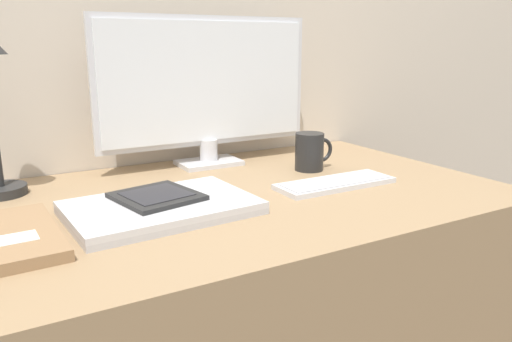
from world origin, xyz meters
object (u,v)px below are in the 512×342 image
Objects in this scene: monitor at (207,87)px; laptop at (161,208)px; notebook at (8,237)px; keyboard at (335,183)px; ereader at (157,196)px; coffee_mug at (310,152)px.

laptop is at bearing -127.42° from monitor.
keyboard is at bearing 0.09° from notebook.
laptop is 0.27m from notebook.
ereader is at bearing 8.08° from notebook.
coffee_mug is at bearing 75.78° from keyboard.
notebook is (-0.51, -0.34, -0.20)m from monitor.
ereader is 1.62× the size of coffee_mug.
monitor is 0.45m from laptop.
ereader reaches higher than keyboard.
monitor reaches higher than notebook.
monitor reaches higher than keyboard.
ereader is at bearing -129.46° from monitor.
coffee_mug is at bearing -42.05° from monitor.
monitor is at bearing 33.33° from notebook.
monitor is 0.65m from notebook.
laptop is 0.47m from coffee_mug.
coffee_mug is (0.45, 0.12, 0.02)m from ereader.
monitor is at bearing 50.54° from ereader.
monitor is 5.41× the size of coffee_mug.
notebook is at bearing -146.67° from monitor.
monitor is 0.42m from keyboard.
ereader is (-0.41, 0.04, 0.02)m from keyboard.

